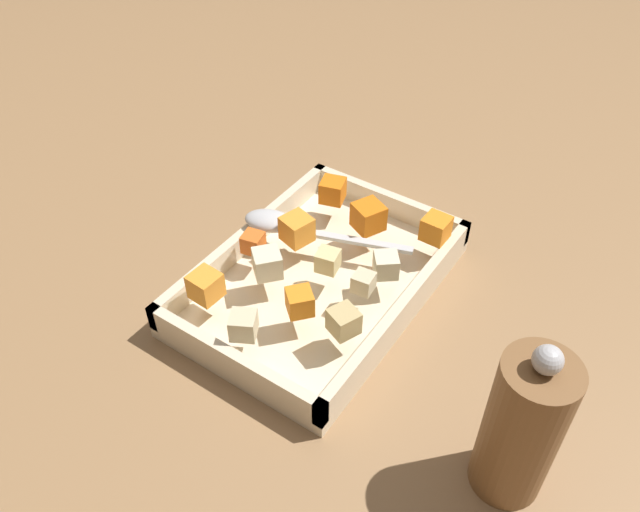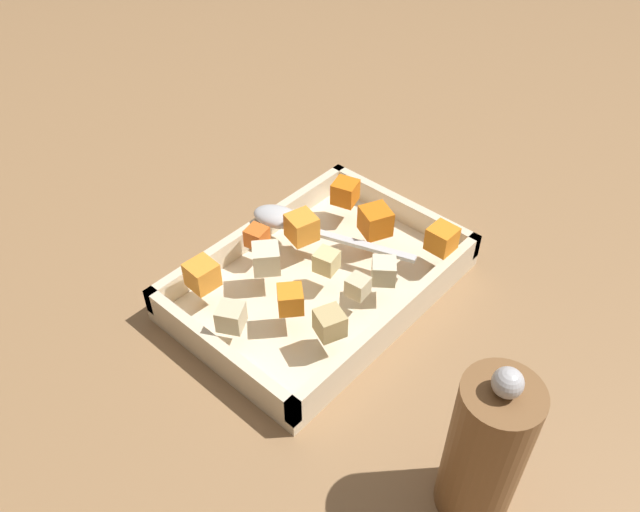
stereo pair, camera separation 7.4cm
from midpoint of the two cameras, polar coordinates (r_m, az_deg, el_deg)
The scene contains 17 objects.
ground_plane at distance 0.77m, azimuth -2.37°, elevation -4.01°, with size 4.00×4.00×0.00m, color #936D47.
baking_dish at distance 0.77m, azimuth -2.75°, elevation -2.48°, with size 0.33×0.23×0.05m.
carrot_chunk_near_left at distance 0.72m, azimuth -13.07°, elevation -2.74°, with size 0.03×0.03×0.03m, color orange.
carrot_chunk_mid_right at distance 0.78m, azimuth 7.58°, elevation 2.34°, with size 0.03×0.03×0.03m, color orange.
carrot_chunk_far_left at distance 0.77m, azimuth -4.83°, elevation 2.28°, with size 0.03×0.03×0.03m, color orange.
carrot_chunk_near_spoon at distance 0.76m, azimuth -8.74°, elevation 1.07°, with size 0.02×0.02×0.02m, color orange.
carrot_chunk_back_center at distance 0.69m, azimuth -4.91°, elevation -4.23°, with size 0.03×0.03×0.03m, color orange.
carrot_chunk_under_handle at distance 0.78m, azimuth 1.91°, elevation 3.29°, with size 0.03×0.03×0.03m, color orange.
carrot_chunk_rim_edge at distance 0.83m, azimuth -1.43°, elevation 5.74°, with size 0.03×0.03×0.03m, color orange.
potato_chunk_heap_top at distance 0.73m, azimuth -1.96°, elevation -0.64°, with size 0.02×0.02×0.02m, color #E0CC89.
potato_chunk_near_right at distance 0.71m, azimuth 0.81°, elevation -2.59°, with size 0.02×0.02×0.02m, color beige.
potato_chunk_corner_se at distance 0.72m, azimuth 2.98°, elevation -0.93°, with size 0.03×0.03×0.03m, color beige.
potato_chunk_corner_nw at distance 0.73m, azimuth -7.60°, elevation -0.79°, with size 0.03×0.03×0.03m, color beige.
potato_chunk_far_right at distance 0.67m, azimuth -9.99°, elevation -6.22°, with size 0.03×0.03×0.03m, color beige.
potato_chunk_center at distance 0.66m, azimuth -1.08°, elevation -5.98°, with size 0.03×0.03×0.03m, color tan.
serving_spoon at distance 0.79m, azimuth -6.26°, elevation 2.80°, with size 0.09×0.20×0.02m.
pepper_mill at distance 0.58m, azimuth 13.93°, elevation -14.80°, with size 0.07×0.07×0.19m.
Camera 1 is at (-0.44, -0.29, 0.56)m, focal length 36.04 mm.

